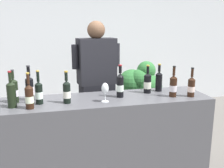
% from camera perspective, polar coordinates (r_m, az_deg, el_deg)
% --- Properties ---
extents(wall_back, '(8.00, 0.10, 2.80)m').
position_cam_1_polar(wall_back, '(5.14, -8.51, 10.04)').
color(wall_back, silver).
rests_on(wall_back, ground_plane).
extents(counter, '(2.34, 0.58, 0.92)m').
position_cam_1_polar(counter, '(2.83, -2.84, -12.27)').
color(counter, '#4C4C51').
rests_on(counter, ground_plane).
extents(wine_bottle_0, '(0.08, 0.08, 0.31)m').
position_cam_1_polar(wine_bottle_0, '(2.84, 17.19, -0.54)').
color(wine_bottle_0, black).
rests_on(wine_bottle_0, counter).
extents(wine_bottle_1, '(0.07, 0.07, 0.32)m').
position_cam_1_polar(wine_bottle_1, '(2.53, -10.02, -1.68)').
color(wine_bottle_1, black).
rests_on(wine_bottle_1, counter).
extents(wine_bottle_2, '(0.08, 0.08, 0.34)m').
position_cam_1_polar(wine_bottle_2, '(2.53, -21.44, -2.00)').
color(wine_bottle_2, black).
rests_on(wine_bottle_2, counter).
extents(wine_bottle_3, '(0.08, 0.08, 0.36)m').
position_cam_1_polar(wine_bottle_3, '(2.71, -17.82, -0.87)').
color(wine_bottle_3, black).
rests_on(wine_bottle_3, counter).
extents(wine_bottle_4, '(0.07, 0.07, 0.33)m').
position_cam_1_polar(wine_bottle_4, '(2.56, -15.92, -1.83)').
color(wine_bottle_4, black).
rests_on(wine_bottle_4, counter).
extents(wine_bottle_5, '(0.08, 0.08, 0.33)m').
position_cam_1_polar(wine_bottle_5, '(2.79, 13.43, -0.41)').
color(wine_bottle_5, black).
rests_on(wine_bottle_5, counter).
extents(wine_bottle_6, '(0.08, 0.08, 0.33)m').
position_cam_1_polar(wine_bottle_6, '(2.68, -20.95, -1.39)').
color(wine_bottle_6, black).
rests_on(wine_bottle_6, counter).
extents(wine_bottle_7, '(0.08, 0.08, 0.32)m').
position_cam_1_polar(wine_bottle_7, '(2.89, 7.88, 0.24)').
color(wine_bottle_7, black).
rests_on(wine_bottle_7, counter).
extents(wine_bottle_8, '(0.08, 0.08, 0.35)m').
position_cam_1_polar(wine_bottle_8, '(2.69, 1.82, -0.23)').
color(wine_bottle_8, black).
rests_on(wine_bottle_8, counter).
extents(wine_bottle_9, '(0.08, 0.08, 0.34)m').
position_cam_1_polar(wine_bottle_9, '(2.44, -17.90, -2.61)').
color(wine_bottle_9, black).
rests_on(wine_bottle_9, counter).
extents(wine_bottle_10, '(0.08, 0.08, 0.32)m').
position_cam_1_polar(wine_bottle_10, '(2.98, 10.36, 0.74)').
color(wine_bottle_10, black).
rests_on(wine_bottle_10, counter).
extents(wine_glass, '(0.07, 0.07, 0.19)m').
position_cam_1_polar(wine_glass, '(2.53, -1.54, -1.17)').
color(wine_glass, silver).
rests_on(wine_glass, counter).
extents(person_server, '(0.61, 0.30, 1.71)m').
position_cam_1_polar(person_server, '(3.27, -3.36, -1.71)').
color(person_server, black).
rests_on(person_server, ground_plane).
extents(potted_shrub, '(0.64, 0.57, 1.13)m').
position_cam_1_polar(potted_shrub, '(3.96, 6.51, -1.46)').
color(potted_shrub, brown).
rests_on(potted_shrub, ground_plane).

